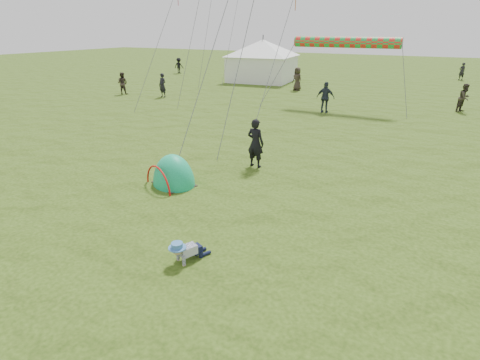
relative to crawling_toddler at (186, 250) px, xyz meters
The scene contains 15 objects.
ground 0.72m from the crawling_toddler, 92.26° to the left, with size 140.00×140.00×0.00m, color #243C0C.
crawling_toddler is the anchor object (origin of this frame).
popup_tent 4.42m from the crawling_toddler, 130.70° to the left, with size 1.54×1.27×2.00m, color #098547.
standing_adult 6.25m from the crawling_toddler, 101.88° to the left, with size 0.64×0.42×1.77m, color black.
event_marquee 29.85m from the crawling_toddler, 111.70° to the left, with size 5.76×5.76×3.96m, color white, non-canonical shape.
crowd_person_1 21.33m from the crawling_toddler, 74.97° to the left, with size 0.81×0.63×1.66m, color #372F27.
crowd_person_2 35.25m from the crawling_toddler, 115.56° to the left, with size 1.01×0.42×1.73m, color #232C3B.
crowd_person_3 39.01m from the crawling_toddler, 109.95° to the left, with size 1.16×0.66×1.79m, color black.
crowd_person_6 21.16m from the crawling_toddler, 130.10° to the left, with size 0.62×0.40×1.69m, color black.
crowd_person_7 23.31m from the crawling_toddler, 137.32° to the left, with size 0.79×0.61×1.62m, color #392D29.
crowd_person_8 16.51m from the crawling_toddler, 95.93° to the left, with size 1.05×0.44×1.80m, color #282F3C.
crowd_person_9 36.39m from the crawling_toddler, 126.80° to the left, with size 1.06×0.61×1.64m, color black.
crowd_person_10 24.51m from the crawling_toddler, 104.43° to the left, with size 0.88×0.57×1.79m, color #332B22.
crowd_person_12 37.81m from the crawling_toddler, 81.42° to the left, with size 0.59×0.39×1.61m, color black.
rainbow_tube_kite 18.91m from the crawling_toddler, 94.12° to the left, with size 0.64×0.64×6.32m, color red.
Camera 1 is at (4.30, -6.20, 4.72)m, focal length 28.00 mm.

